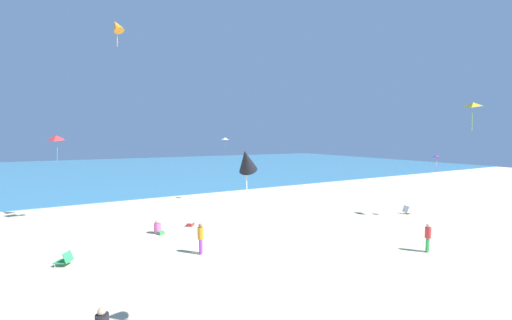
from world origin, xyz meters
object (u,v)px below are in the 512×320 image
(beach_chair_mid_beach, at_px, (65,259))
(kite_black, at_px, (247,161))
(cooler_box, at_px, (191,224))
(person_2, at_px, (158,228))
(person_3, at_px, (201,236))
(person_0, at_px, (428,236))
(kite_purple, at_px, (437,157))
(kite_red, at_px, (56,138))
(kite_yellow, at_px, (473,105))
(kite_white, at_px, (225,139))
(kite_orange, at_px, (117,26))
(beach_chair_far_left, at_px, (407,210))

(beach_chair_mid_beach, height_order, kite_black, kite_black)
(cooler_box, height_order, person_2, person_2)
(beach_chair_mid_beach, relative_size, person_3, 0.54)
(person_0, bearing_deg, cooler_box, 27.69)
(beach_chair_mid_beach, height_order, kite_purple, kite_purple)
(person_2, bearing_deg, person_0, 25.89)
(kite_purple, bearing_deg, person_0, -151.60)
(kite_red, height_order, kite_yellow, kite_yellow)
(kite_white, bearing_deg, person_3, -118.67)
(beach_chair_mid_beach, height_order, person_3, person_3)
(kite_orange, bearing_deg, person_3, -67.08)
(kite_red, bearing_deg, person_0, -42.64)
(kite_purple, xyz_separation_m, kite_red, (-22.55, 11.39, 1.27))
(person_0, height_order, kite_black, kite_black)
(person_2, bearing_deg, kite_black, -23.21)
(person_2, height_order, kite_red, kite_red)
(kite_black, xyz_separation_m, kite_yellow, (18.34, 3.78, 2.73))
(person_2, height_order, kite_yellow, kite_yellow)
(beach_chair_mid_beach, height_order, kite_orange, kite_orange)
(beach_chair_mid_beach, bearing_deg, kite_black, 149.70)
(beach_chair_far_left, distance_m, kite_orange, 23.09)
(person_2, bearing_deg, cooler_box, 81.50)
(cooler_box, xyz_separation_m, kite_purple, (15.23, -6.42, 4.17))
(kite_black, xyz_separation_m, kite_purple, (17.25, 5.32, -0.68))
(person_2, distance_m, person_3, 4.39)
(kite_orange, bearing_deg, kite_red, 139.20)
(beach_chair_far_left, bearing_deg, kite_purple, -63.83)
(person_3, distance_m, kite_purple, 16.62)
(cooler_box, bearing_deg, person_0, -48.25)
(kite_orange, relative_size, kite_yellow, 0.89)
(beach_chair_mid_beach, relative_size, kite_yellow, 0.43)
(person_0, relative_size, kite_white, 1.59)
(person_3, xyz_separation_m, kite_red, (-6.38, 9.75, 4.71))
(cooler_box, height_order, kite_orange, kite_orange)
(beach_chair_far_left, relative_size, kite_white, 0.80)
(beach_chair_far_left, xyz_separation_m, kite_orange, (-18.59, 6.57, 12.00))
(person_2, height_order, person_3, person_3)
(beach_chair_mid_beach, bearing_deg, kite_yellow, -160.07)
(kite_black, bearing_deg, beach_chair_far_left, 22.75)
(beach_chair_mid_beach, relative_size, kite_black, 0.66)
(kite_orange, bearing_deg, person_2, -56.55)
(person_2, xyz_separation_m, kite_orange, (-1.64, 2.48, 11.95))
(beach_chair_far_left, distance_m, person_2, 17.44)
(cooler_box, bearing_deg, beach_chair_far_left, -17.46)
(person_2, distance_m, kite_black, 12.10)
(kite_black, relative_size, kite_orange, 0.74)
(kite_white, distance_m, kite_red, 12.25)
(kite_white, bearing_deg, kite_orange, -155.24)
(beach_chair_far_left, xyz_separation_m, kite_purple, (0.40, -1.75, 4.04))
(kite_purple, xyz_separation_m, kite_yellow, (1.09, -1.53, 3.41))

